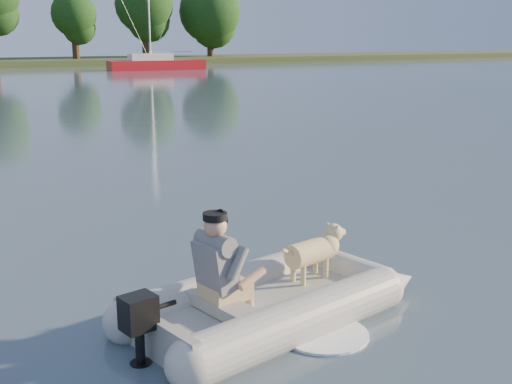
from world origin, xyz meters
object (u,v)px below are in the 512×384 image
dinghy (272,265)px  man (217,261)px  dog (310,257)px  sailboat (156,64)px

dinghy → man: bearing=175.8°
man → dog: man is taller
man → dog: size_ratio=1.16×
man → sailboat: size_ratio=0.09×
dinghy → man: man is taller
dinghy → sailboat: 50.13m
dinghy → sailboat: sailboat is taller
sailboat → dinghy: bearing=-103.8°
dog → dinghy: bearing=-175.4°
man → dinghy: bearing=-4.2°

